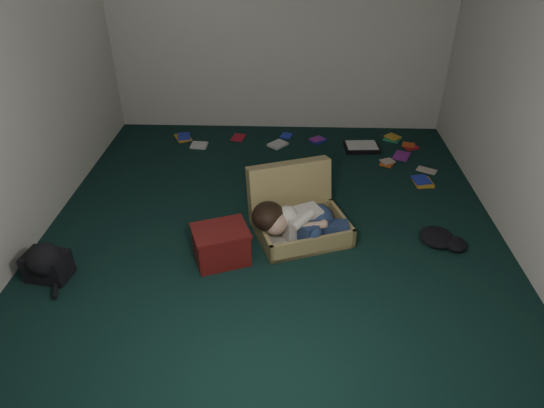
{
  "coord_description": "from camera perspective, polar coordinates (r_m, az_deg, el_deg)",
  "views": [
    {
      "loc": [
        0.12,
        -3.52,
        2.5
      ],
      "look_at": [
        0.0,
        -0.15,
        0.35
      ],
      "focal_mm": 32.0,
      "sensor_mm": 36.0,
      "label": 1
    }
  ],
  "objects": [
    {
      "name": "floor",
      "position": [
        4.32,
        0.07,
        -2.85
      ],
      "size": [
        4.5,
        4.5,
        0.0
      ],
      "primitive_type": "plane",
      "color": "black",
      "rests_on": "ground"
    },
    {
      "name": "wall_back",
      "position": [
        5.89,
        0.91,
        20.78
      ],
      "size": [
        4.5,
        0.0,
        4.5
      ],
      "primitive_type": "plane",
      "rotation": [
        1.57,
        0.0,
        0.0
      ],
      "color": "silver",
      "rests_on": "ground"
    },
    {
      "name": "wall_front",
      "position": [
        1.75,
        -2.55,
        -10.79
      ],
      "size": [
        4.5,
        0.0,
        4.5
      ],
      "primitive_type": "plane",
      "rotation": [
        -1.57,
        0.0,
        0.0
      ],
      "color": "silver",
      "rests_on": "ground"
    },
    {
      "name": "wall_left",
      "position": [
        4.28,
        -28.48,
        12.42
      ],
      "size": [
        0.0,
        4.5,
        4.5
      ],
      "primitive_type": "plane",
      "rotation": [
        1.57,
        0.0,
        1.57
      ],
      "color": "silver",
      "rests_on": "ground"
    },
    {
      "name": "suitcase",
      "position": [
        4.23,
        2.94,
        -1.0
      ],
      "size": [
        0.95,
        0.94,
        0.55
      ],
      "rotation": [
        0.0,
        0.0,
        0.34
      ],
      "color": "tan",
      "rests_on": "floor"
    },
    {
      "name": "person",
      "position": [
        4.05,
        3.18,
        -2.01
      ],
      "size": [
        0.84,
        0.43,
        0.34
      ],
      "rotation": [
        0.0,
        0.0,
        0.34
      ],
      "color": "silver",
      "rests_on": "suitcase"
    },
    {
      "name": "maroon_bin",
      "position": [
        3.9,
        -6.0,
        -4.78
      ],
      "size": [
        0.52,
        0.47,
        0.3
      ],
      "rotation": [
        0.0,
        0.0,
        0.36
      ],
      "color": "#5B1312",
      "rests_on": "floor"
    },
    {
      "name": "backpack",
      "position": [
        4.11,
        -24.93,
        -6.5
      ],
      "size": [
        0.44,
        0.37,
        0.24
      ],
      "primitive_type": null,
      "rotation": [
        0.0,
        0.0,
        -0.16
      ],
      "color": "black",
      "rests_on": "floor"
    },
    {
      "name": "clothing_pile",
      "position": [
        4.33,
        20.6,
        -4.07
      ],
      "size": [
        0.48,
        0.42,
        0.13
      ],
      "primitive_type": null,
      "rotation": [
        0.0,
        0.0,
        -0.23
      ],
      "color": "black",
      "rests_on": "floor"
    },
    {
      "name": "paper_tray",
      "position": [
        5.78,
        10.49,
        6.63
      ],
      "size": [
        0.4,
        0.31,
        0.05
      ],
      "rotation": [
        0.0,
        0.0,
        0.06
      ],
      "color": "black",
      "rests_on": "floor"
    },
    {
      "name": "book_scatter",
      "position": [
        5.71,
        6.62,
        6.43
      ],
      "size": [
        2.95,
        1.33,
        0.02
      ],
      "color": "gold",
      "rests_on": "floor"
    }
  ]
}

